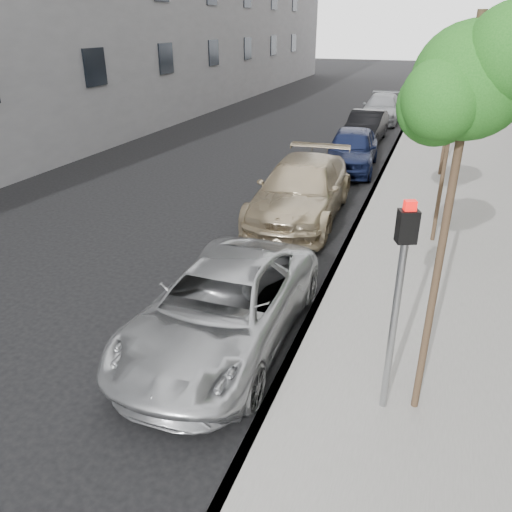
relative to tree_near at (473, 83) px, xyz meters
The scene contains 12 objects.
ground 5.81m from the tree_near, 155.05° to the right, with size 160.00×160.00×0.00m, color black.
sidewalk 22.97m from the tree_near, 87.27° to the left, with size 6.40×72.00×0.14m, color gray.
curb 23.04m from the tree_near, 95.21° to the left, with size 0.15×72.00×0.14m, color #9E9B93.
tree_near is the anchor object (origin of this frame).
tree_mid 6.60m from the tree_near, 90.00° to the left, with size 1.64×1.44×4.14m.
tree_far 13.00m from the tree_near, 90.00° to the left, with size 1.72×1.52×5.20m.
signal_pole 2.55m from the tree_near, 161.65° to the right, with size 0.29×0.26×3.12m.
minivan 5.18m from the tree_near, 167.98° to the left, with size 2.37×5.13×1.43m, color #A5A8AA.
suv 9.03m from the tree_near, 117.13° to the left, with size 2.31×5.69×1.65m, color tan.
sedan_blue 14.01m from the tree_near, 104.28° to the left, with size 1.87×4.64×1.58m, color #111838.
sedan_black 18.91m from the tree_near, 101.05° to the left, with size 1.52×4.35×1.43m, color black.
sedan_rear 24.67m from the tree_near, 98.35° to the left, with size 2.07×5.09×1.48m, color gray.
Camera 1 is at (2.96, -4.59, 5.18)m, focal length 35.00 mm.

